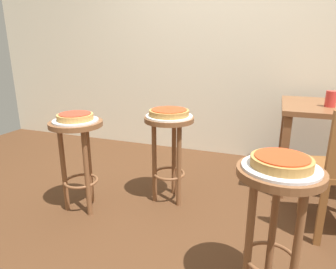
{
  "coord_description": "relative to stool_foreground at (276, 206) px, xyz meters",
  "views": [
    {
      "loc": [
        0.56,
        -1.65,
        1.19
      ],
      "look_at": [
        -0.1,
        0.15,
        0.62
      ],
      "focal_mm": 31.58,
      "sensor_mm": 36.0,
      "label": 1
    }
  ],
  "objects": [
    {
      "name": "ground_plane",
      "position": [
        -0.61,
        0.38,
        -0.5
      ],
      "size": [
        6.0,
        6.0,
        0.0
      ],
      "primitive_type": "plane",
      "color": "#4C2D19"
    },
    {
      "name": "back_wall",
      "position": [
        -0.61,
        2.03,
        1.0
      ],
      "size": [
        6.0,
        0.1,
        3.0
      ],
      "primitive_type": "cube",
      "color": "beige",
      "rests_on": "ground_plane"
    },
    {
      "name": "stool_foreground",
      "position": [
        0.0,
        0.0,
        0.0
      ],
      "size": [
        0.37,
        0.37,
        0.68
      ],
      "color": "brown",
      "rests_on": "ground_plane"
    },
    {
      "name": "serving_plate_foreground",
      "position": [
        0.0,
        0.0,
        0.19
      ],
      "size": [
        0.33,
        0.33,
        0.01
      ],
      "primitive_type": "cylinder",
      "color": "silver",
      "rests_on": "stool_foreground"
    },
    {
      "name": "pizza_foreground",
      "position": [
        0.0,
        0.0,
        0.22
      ],
      "size": [
        0.26,
        0.26,
        0.05
      ],
      "color": "#B78442",
      "rests_on": "serving_plate_foreground"
    },
    {
      "name": "stool_middle",
      "position": [
        -1.35,
        0.39,
        0.0
      ],
      "size": [
        0.37,
        0.37,
        0.68
      ],
      "color": "brown",
      "rests_on": "ground_plane"
    },
    {
      "name": "serving_plate_middle",
      "position": [
        -1.35,
        0.39,
        0.19
      ],
      "size": [
        0.31,
        0.31,
        0.01
      ],
      "primitive_type": "cylinder",
      "color": "silver",
      "rests_on": "stool_middle"
    },
    {
      "name": "pizza_middle",
      "position": [
        -1.35,
        0.39,
        0.22
      ],
      "size": [
        0.25,
        0.25,
        0.05
      ],
      "color": "tan",
      "rests_on": "serving_plate_middle"
    },
    {
      "name": "stool_leftside",
      "position": [
        -0.78,
        0.75,
        0.0
      ],
      "size": [
        0.37,
        0.37,
        0.68
      ],
      "color": "brown",
      "rests_on": "ground_plane"
    },
    {
      "name": "serving_plate_leftside",
      "position": [
        -0.78,
        0.75,
        0.19
      ],
      "size": [
        0.35,
        0.35,
        0.01
      ],
      "primitive_type": "cylinder",
      "color": "white",
      "rests_on": "stool_leftside"
    },
    {
      "name": "pizza_leftside",
      "position": [
        -0.78,
        0.75,
        0.22
      ],
      "size": [
        0.3,
        0.3,
        0.05
      ],
      "color": "#B78442",
      "rests_on": "serving_plate_leftside"
    },
    {
      "name": "dining_table",
      "position": [
        0.44,
        1.44,
        0.11
      ],
      "size": [
        0.86,
        0.77,
        0.73
      ],
      "color": "brown",
      "rests_on": "ground_plane"
    },
    {
      "name": "cup_near_edge",
      "position": [
        0.36,
        1.35,
        0.29
      ],
      "size": [
        0.08,
        0.08,
        0.13
      ],
      "primitive_type": "cylinder",
      "color": "red",
      "rests_on": "dining_table"
    }
  ]
}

